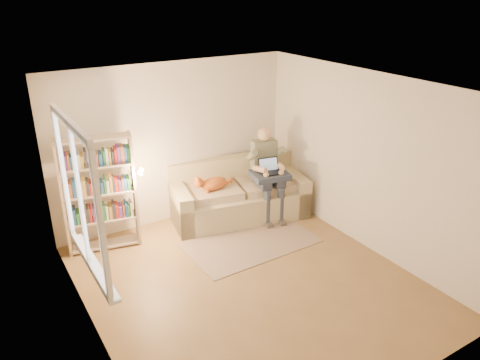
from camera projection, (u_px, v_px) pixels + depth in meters
floor at (249, 282)px, 6.24m from camera, size 4.50×4.50×0.00m
ceiling at (251, 88)px, 5.22m from camera, size 4.00×4.50×0.02m
wall_left at (86, 237)px, 4.76m from camera, size 0.02×4.50×2.60m
wall_right at (367, 163)px, 6.70m from camera, size 0.02×4.50×2.60m
wall_back at (174, 144)px, 7.49m from camera, size 4.00×0.02×2.60m
wall_front at (394, 287)px, 3.97m from camera, size 4.00×0.02×2.60m
window at (85, 221)px, 4.91m from camera, size 0.12×1.52×1.69m
sofa at (238, 197)px, 7.90m from camera, size 2.39×1.44×0.95m
person at (267, 168)px, 7.70m from camera, size 0.52×0.71×1.52m
cat at (209, 184)px, 7.47m from camera, size 0.71×0.33×0.25m
blanket at (270, 175)px, 7.61m from camera, size 0.67×0.58×0.09m
laptop at (270, 169)px, 7.58m from camera, size 0.39×0.34×0.29m
bookshelf at (99, 189)px, 6.69m from camera, size 1.14×0.55×1.74m
rug at (250, 242)px, 7.18m from camera, size 1.98×1.19×0.01m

